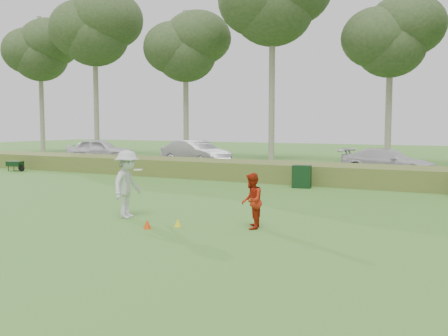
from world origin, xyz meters
The scene contains 17 objects.
ground centered at (0.00, 0.00, 0.00)m, with size 120.00×120.00×0.00m, color #377326.
reed_strip centered at (0.00, 12.00, 0.45)m, with size 80.00×3.00×0.90m, color #536327.
park_road centered at (0.00, 17.00, 0.03)m, with size 80.00×6.00×0.06m, color #2D2D2D.
tree_0 centered at (-30.00, 23.50, 9.72)m, with size 6.76×6.76×13.00m.
tree_1 centered at (-22.00, 22.20, 10.85)m, with size 7.54×7.54×14.50m.
tree_2 centered at (-14.00, 24.00, 8.97)m, with size 6.50×6.50×12.00m.
tree_3 centered at (-6.00, 23.00, 11.60)m, with size 7.80×7.80×15.50m.
tree_4 centered at (2.00, 24.50, 8.59)m, with size 6.24×6.24×11.50m.
player_white centered at (-1.52, 0.65, 1.01)m, with size 1.00×1.40×2.03m.
player_red centered at (2.45, 0.92, 0.75)m, with size 0.73×0.57×1.50m, color #AF240F.
cone_orange centered at (-0.04, -0.39, 0.12)m, with size 0.23×0.23×0.25m, color #D83E0B.
cone_yellow centered at (0.57, 0.19, 0.12)m, with size 0.21×0.21×0.23m, color yellow.
utility_cabinet centered at (0.83, 9.82, 0.50)m, with size 0.80×0.50×1.00m, color black.
wheelbarrow centered at (-16.98, 9.45, 0.43)m, with size 1.24×0.74×0.60m.
car_left centered at (-17.65, 17.65, 0.89)m, with size 1.97×4.90×1.67m, color silver.
car_mid centered at (-8.62, 16.52, 0.92)m, with size 1.81×5.20×1.71m, color #B5B5BA.
car_right centered at (3.44, 16.19, 0.79)m, with size 2.05×5.04×1.46m, color silver.
Camera 1 is at (7.92, -11.14, 2.79)m, focal length 40.00 mm.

